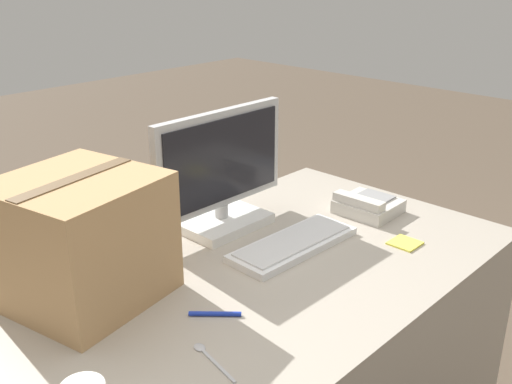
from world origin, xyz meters
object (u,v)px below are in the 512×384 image
Objects in this scene: cardboard_box at (81,239)px; desk_phone at (368,205)px; spoon at (208,356)px; sticky_note_pad at (405,243)px; pen_marker at (215,314)px; keyboard at (293,244)px; monitor at (221,177)px.

desk_phone is at bearing -13.43° from cardboard_box.
sticky_note_pad is (0.79, -0.03, 0.00)m from spoon.
pen_marker is (0.16, -0.31, -0.16)m from cardboard_box.
keyboard is 0.35m from sticky_note_pad.
pen_marker is 0.68m from sticky_note_pad.
keyboard is 0.38m from desk_phone.
spoon is at bearing -157.34° from keyboard.
sticky_note_pad is at bearing -59.83° from monitor.
spoon is 0.39× the size of cardboard_box.
monitor is 1.22× the size of cardboard_box.
pen_marker reaches higher than spoon.
pen_marker is at bearing 168.73° from sticky_note_pad.
spoon is 0.16m from pen_marker.
keyboard is 0.57m from spoon.
cardboard_box is (-0.54, -0.06, -0.01)m from monitor.
desk_phone is (0.38, -0.01, 0.02)m from keyboard.
sticky_note_pad is (0.67, -0.13, -0.00)m from pen_marker.
spoon is (-0.91, -0.19, -0.03)m from desk_phone.
cardboard_box is (-0.04, 0.42, 0.16)m from spoon.
pen_marker is at bearing -175.48° from desk_phone.
desk_phone is 0.46× the size of cardboard_box.
monitor is at bearing -34.62° from spoon.
monitor is at bearing 143.70° from desk_phone.
spoon is at bearing -169.63° from desk_phone.
spoon is 1.57× the size of pen_marker.
cardboard_box is 0.96m from sticky_note_pad.
desk_phone reaches higher than spoon.
cardboard_box reaches higher than desk_phone.
keyboard is 5.07× the size of sticky_note_pad.
desk_phone reaches higher than keyboard.
spoon is at bearing 178.17° from sticky_note_pad.
cardboard_box reaches higher than pen_marker.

